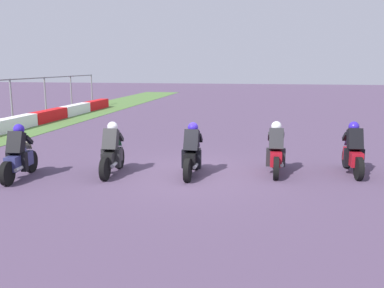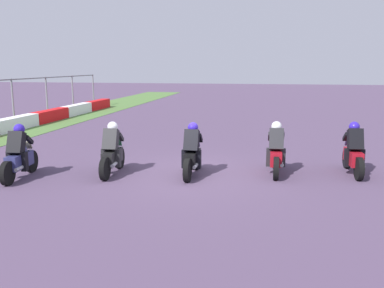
% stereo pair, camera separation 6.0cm
% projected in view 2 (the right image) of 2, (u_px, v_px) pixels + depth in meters
% --- Properties ---
extents(ground_plane, '(120.00, 120.00, 0.00)m').
position_uv_depth(ground_plane, '(191.00, 174.00, 11.98)').
color(ground_plane, '#503D58').
extents(rider_lane_a, '(2.04, 0.55, 1.51)m').
position_uv_depth(rider_lane_a, '(354.00, 153.00, 11.93)').
color(rider_lane_a, black).
rests_on(rider_lane_a, ground_plane).
extents(rider_lane_b, '(2.04, 0.54, 1.51)m').
position_uv_depth(rider_lane_b, '(276.00, 152.00, 11.98)').
color(rider_lane_b, black).
rests_on(rider_lane_b, ground_plane).
extents(rider_lane_c, '(2.04, 0.54, 1.51)m').
position_uv_depth(rider_lane_c, '(192.00, 154.00, 11.77)').
color(rider_lane_c, black).
rests_on(rider_lane_c, ground_plane).
extents(rider_lane_d, '(2.04, 0.55, 1.51)m').
position_uv_depth(rider_lane_d, '(112.00, 153.00, 11.93)').
color(rider_lane_d, black).
rests_on(rider_lane_d, ground_plane).
extents(rider_lane_e, '(2.04, 0.58, 1.51)m').
position_uv_depth(rider_lane_e, '(19.00, 156.00, 11.47)').
color(rider_lane_e, black).
rests_on(rider_lane_e, ground_plane).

